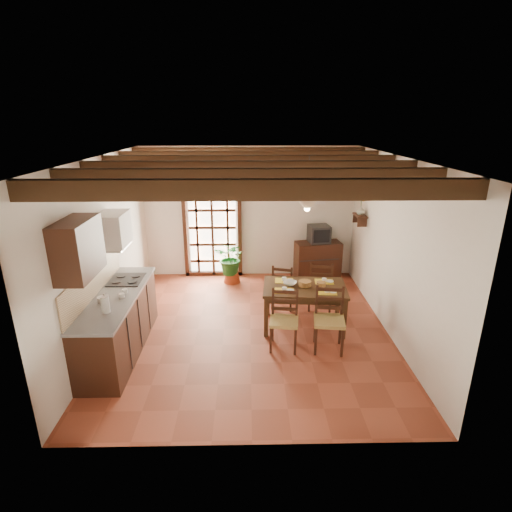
{
  "coord_description": "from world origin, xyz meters",
  "views": [
    {
      "loc": [
        -0.02,
        -5.9,
        3.34
      ],
      "look_at": [
        0.1,
        0.4,
        1.15
      ],
      "focal_mm": 28.0,
      "sensor_mm": 36.0,
      "label": 1
    }
  ],
  "objects_px": {
    "chair_far_right": "(320,294)",
    "dining_table": "(304,291)",
    "chair_near_right": "(328,331)",
    "sideboard": "(317,260)",
    "chair_far_left": "(283,294)",
    "kitchen_counter": "(119,322)",
    "potted_plant": "(231,257)",
    "crt_tv": "(319,234)",
    "pendant_lamp": "(307,204)",
    "chair_near_left": "(284,331)"
  },
  "relations": [
    {
      "from": "chair_far_right",
      "to": "dining_table",
      "type": "bearing_deg",
      "value": 70.51
    },
    {
      "from": "chair_near_right",
      "to": "sideboard",
      "type": "height_order",
      "value": "chair_near_right"
    },
    {
      "from": "dining_table",
      "to": "chair_far_left",
      "type": "distance_m",
      "value": 0.85
    },
    {
      "from": "kitchen_counter",
      "to": "chair_near_right",
      "type": "xyz_separation_m",
      "value": [
        3.13,
        -0.02,
        -0.17
      ]
    },
    {
      "from": "chair_far_left",
      "to": "chair_far_right",
      "type": "bearing_deg",
      "value": -168.2
    },
    {
      "from": "sideboard",
      "to": "potted_plant",
      "type": "height_order",
      "value": "potted_plant"
    },
    {
      "from": "kitchen_counter",
      "to": "sideboard",
      "type": "height_order",
      "value": "kitchen_counter"
    },
    {
      "from": "dining_table",
      "to": "chair_far_right",
      "type": "xyz_separation_m",
      "value": [
        0.39,
        0.66,
        -0.34
      ]
    },
    {
      "from": "chair_far_left",
      "to": "chair_far_right",
      "type": "relative_size",
      "value": 0.91
    },
    {
      "from": "potted_plant",
      "to": "crt_tv",
      "type": "bearing_deg",
      "value": 5.99
    },
    {
      "from": "sideboard",
      "to": "crt_tv",
      "type": "bearing_deg",
      "value": -98.41
    },
    {
      "from": "pendant_lamp",
      "to": "chair_near_right",
      "type": "bearing_deg",
      "value": -70.98
    },
    {
      "from": "dining_table",
      "to": "sideboard",
      "type": "relative_size",
      "value": 1.46
    },
    {
      "from": "kitchen_counter",
      "to": "chair_near_right",
      "type": "bearing_deg",
      "value": -0.4
    },
    {
      "from": "sideboard",
      "to": "potted_plant",
      "type": "relative_size",
      "value": 0.51
    },
    {
      "from": "kitchen_counter",
      "to": "dining_table",
      "type": "relative_size",
      "value": 1.6
    },
    {
      "from": "pendant_lamp",
      "to": "sideboard",
      "type": "bearing_deg",
      "value": 74.09
    },
    {
      "from": "dining_table",
      "to": "chair_far_right",
      "type": "distance_m",
      "value": 0.83
    },
    {
      "from": "kitchen_counter",
      "to": "sideboard",
      "type": "relative_size",
      "value": 2.34
    },
    {
      "from": "kitchen_counter",
      "to": "dining_table",
      "type": "bearing_deg",
      "value": 13.58
    },
    {
      "from": "sideboard",
      "to": "dining_table",
      "type": "bearing_deg",
      "value": -113.61
    },
    {
      "from": "chair_far_left",
      "to": "chair_far_right",
      "type": "distance_m",
      "value": 0.67
    },
    {
      "from": "chair_near_right",
      "to": "chair_far_right",
      "type": "relative_size",
      "value": 1.04
    },
    {
      "from": "chair_near_left",
      "to": "sideboard",
      "type": "bearing_deg",
      "value": 78.8
    },
    {
      "from": "sideboard",
      "to": "potted_plant",
      "type": "bearing_deg",
      "value": 177.75
    },
    {
      "from": "dining_table",
      "to": "sideboard",
      "type": "bearing_deg",
      "value": 79.48
    },
    {
      "from": "chair_near_left",
      "to": "chair_far_left",
      "type": "relative_size",
      "value": 1.07
    },
    {
      "from": "crt_tv",
      "to": "pendant_lamp",
      "type": "bearing_deg",
      "value": -113.86
    },
    {
      "from": "dining_table",
      "to": "pendant_lamp",
      "type": "height_order",
      "value": "pendant_lamp"
    },
    {
      "from": "chair_near_right",
      "to": "chair_far_left",
      "type": "relative_size",
      "value": 1.14
    },
    {
      "from": "sideboard",
      "to": "potted_plant",
      "type": "distance_m",
      "value": 1.88
    },
    {
      "from": "kitchen_counter",
      "to": "pendant_lamp",
      "type": "relative_size",
      "value": 2.66
    },
    {
      "from": "chair_near_right",
      "to": "potted_plant",
      "type": "distance_m",
      "value": 3.08
    },
    {
      "from": "chair_near_left",
      "to": "chair_near_right",
      "type": "height_order",
      "value": "chair_near_right"
    },
    {
      "from": "chair_far_left",
      "to": "potted_plant",
      "type": "distance_m",
      "value": 1.61
    },
    {
      "from": "potted_plant",
      "to": "kitchen_counter",
      "type": "bearing_deg",
      "value": -120.9
    },
    {
      "from": "dining_table",
      "to": "chair_far_left",
      "type": "height_order",
      "value": "chair_far_left"
    },
    {
      "from": "chair_far_left",
      "to": "potted_plant",
      "type": "xyz_separation_m",
      "value": [
        -1.0,
        1.22,
        0.3
      ]
    },
    {
      "from": "chair_far_left",
      "to": "chair_near_left",
      "type": "bearing_deg",
      "value": 102.06
    },
    {
      "from": "chair_near_left",
      "to": "chair_far_left",
      "type": "bearing_deg",
      "value": 93.43
    },
    {
      "from": "kitchen_counter",
      "to": "chair_far_right",
      "type": "bearing_deg",
      "value": 22.55
    },
    {
      "from": "dining_table",
      "to": "pendant_lamp",
      "type": "relative_size",
      "value": 1.67
    },
    {
      "from": "crt_tv",
      "to": "potted_plant",
      "type": "distance_m",
      "value": 1.92
    },
    {
      "from": "chair_far_left",
      "to": "dining_table",
      "type": "bearing_deg",
      "value": 128.14
    },
    {
      "from": "chair_near_right",
      "to": "chair_far_left",
      "type": "distance_m",
      "value": 1.53
    },
    {
      "from": "dining_table",
      "to": "potted_plant",
      "type": "relative_size",
      "value": 0.75
    },
    {
      "from": "chair_near_left",
      "to": "crt_tv",
      "type": "distance_m",
      "value": 3.04
    },
    {
      "from": "crt_tv",
      "to": "potted_plant",
      "type": "relative_size",
      "value": 0.25
    },
    {
      "from": "kitchen_counter",
      "to": "chair_near_left",
      "type": "distance_m",
      "value": 2.47
    },
    {
      "from": "chair_near_left",
      "to": "chair_far_right",
      "type": "bearing_deg",
      "value": 67.28
    }
  ]
}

